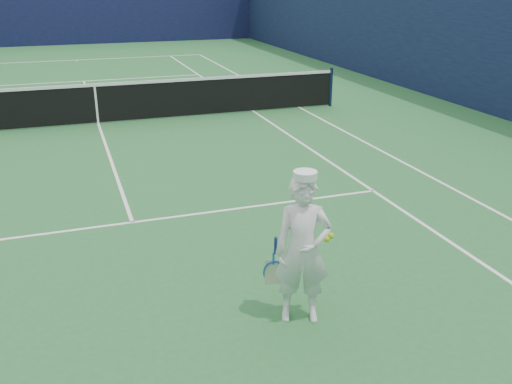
# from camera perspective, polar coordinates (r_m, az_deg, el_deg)

# --- Properties ---
(ground) EXTENTS (80.00, 80.00, 0.00)m
(ground) POSITION_cam_1_polar(r_m,az_deg,el_deg) (14.88, -15.49, 6.58)
(ground) COLOR #25622F
(ground) RESTS_ON ground
(court_markings) EXTENTS (11.03, 23.83, 0.01)m
(court_markings) POSITION_cam_1_polar(r_m,az_deg,el_deg) (14.88, -15.49, 6.60)
(court_markings) COLOR white
(court_markings) RESTS_ON ground
(windscreen_fence) EXTENTS (20.12, 36.12, 4.00)m
(windscreen_fence) POSITION_cam_1_polar(r_m,az_deg,el_deg) (14.54, -16.27, 14.23)
(windscreen_fence) COLOR #0E1236
(windscreen_fence) RESTS_ON ground
(tennis_net) EXTENTS (12.88, 0.09, 1.07)m
(tennis_net) POSITION_cam_1_polar(r_m,az_deg,el_deg) (14.76, -15.70, 8.67)
(tennis_net) COLOR #141E4C
(tennis_net) RESTS_ON ground
(tennis_player) EXTENTS (0.72, 0.65, 1.69)m
(tennis_player) POSITION_cam_1_polar(r_m,az_deg,el_deg) (5.98, 4.68, -5.78)
(tennis_player) COLOR white
(tennis_player) RESTS_ON ground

